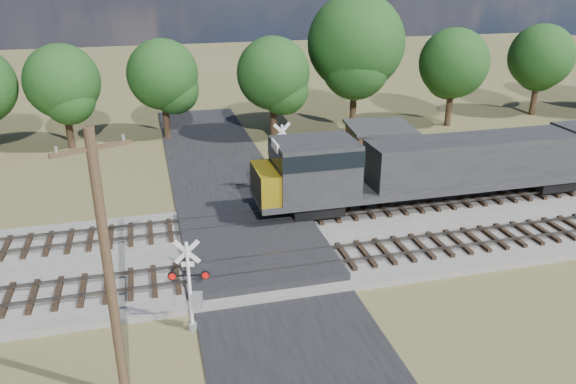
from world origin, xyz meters
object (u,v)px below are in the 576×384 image
object	(u,v)px
crossing_signal_near	(192,293)
equipment_shed	(379,146)
crossing_signal_far	(281,164)
utility_pole	(108,267)

from	to	relation	value
crossing_signal_near	equipment_shed	size ratio (longest dim) A/B	0.81
crossing_signal_near	equipment_shed	bearing A→B (deg)	59.11
crossing_signal_far	equipment_shed	bearing A→B (deg)	-169.12
crossing_signal_far	utility_pole	xyz separation A→B (m)	(-9.32, -16.14, 3.04)
equipment_shed	utility_pole	bearing A→B (deg)	-124.69
crossing_signal_far	crossing_signal_near	bearing A→B (deg)	51.87
crossing_signal_near	crossing_signal_far	world-z (taller)	crossing_signal_far
crossing_signal_far	utility_pole	distance (m)	18.88
crossing_signal_near	crossing_signal_far	size ratio (longest dim) A/B	0.87
crossing_signal_near	utility_pole	world-z (taller)	utility_pole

